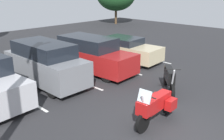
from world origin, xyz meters
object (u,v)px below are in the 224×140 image
at_px(car_champagne, 125,49).
at_px(motorcycle_second, 169,78).
at_px(motorcycle_touring, 156,105).
at_px(car_red, 92,55).
at_px(car_grey, 45,63).

bearing_deg(car_champagne, motorcycle_second, -117.94).
distance_m(motorcycle_touring, car_red, 6.16).
height_order(motorcycle_second, car_champagne, car_champagne).
xyz_separation_m(motorcycle_second, car_grey, (-3.09, 4.73, 0.36)).
bearing_deg(car_champagne, motorcycle_touring, -131.52).
xyz_separation_m(car_grey, car_champagne, (5.56, -0.07, -0.28)).
distance_m(car_red, car_champagne, 2.82).
relative_size(motorcycle_touring, car_grey, 0.50).
relative_size(motorcycle_second, car_champagne, 0.41).
xyz_separation_m(car_grey, car_red, (2.75, -0.14, -0.08)).
height_order(motorcycle_second, car_red, car_red).
relative_size(motorcycle_touring, car_red, 0.46).
bearing_deg(motorcycle_touring, car_red, 68.00).
distance_m(car_grey, car_champagne, 5.57).
bearing_deg(car_grey, motorcycle_second, -56.87).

